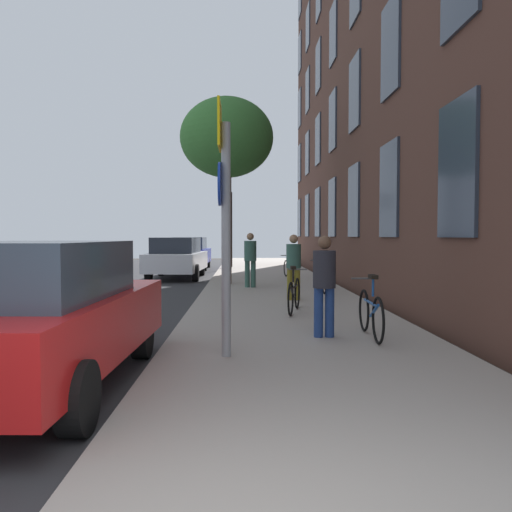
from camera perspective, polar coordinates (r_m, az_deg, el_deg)
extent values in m
plane|color=#332D28|center=(17.33, -10.01, -3.35)|extent=(41.80, 41.80, 0.00)
cube|color=#2D2D30|center=(17.76, -16.74, -3.26)|extent=(7.00, 38.00, 0.01)
cube|color=#9E9389|center=(17.16, 1.64, -3.18)|extent=(4.20, 38.00, 0.12)
cube|color=#513328|center=(18.18, 10.73, 23.59)|extent=(0.50, 27.00, 16.62)
cube|color=#2D3847|center=(8.36, 21.74, 9.18)|extent=(0.06, 1.33, 2.10)
cube|color=#2D3847|center=(11.71, 14.78, 7.24)|extent=(0.06, 1.33, 2.10)
cube|color=#2D3847|center=(15.16, 10.97, 6.12)|extent=(0.06, 1.33, 2.10)
cube|color=#2D3847|center=(18.66, 8.59, 5.41)|extent=(0.06, 1.33, 2.10)
cube|color=#2D3847|center=(22.18, 6.97, 4.92)|extent=(0.06, 1.33, 2.10)
cube|color=#2D3847|center=(25.72, 5.79, 4.56)|extent=(0.06, 1.33, 2.10)
cube|color=#2D3847|center=(29.26, 4.90, 4.28)|extent=(0.06, 1.33, 2.10)
cube|color=#2D3847|center=(12.38, 14.93, 21.79)|extent=(0.06, 1.33, 2.10)
cube|color=#2D3847|center=(15.69, 11.06, 17.58)|extent=(0.06, 1.33, 2.10)
cube|color=#2D3847|center=(19.09, 8.65, 14.81)|extent=(0.06, 1.33, 2.10)
cube|color=#2D3847|center=(22.54, 7.01, 12.87)|extent=(0.06, 1.33, 2.10)
cube|color=#2D3847|center=(26.03, 5.82, 11.44)|extent=(0.06, 1.33, 2.10)
cube|color=#2D3847|center=(29.54, 4.92, 10.35)|extent=(0.06, 1.33, 2.10)
cube|color=#2D3847|center=(20.00, 8.71, 23.58)|extent=(0.06, 1.33, 2.10)
cube|color=#2D3847|center=(23.32, 7.05, 20.44)|extent=(0.06, 1.33, 2.10)
cube|color=#2D3847|center=(26.71, 5.85, 18.08)|extent=(0.06, 1.33, 2.10)
cube|color=#2D3847|center=(30.13, 4.94, 16.24)|extent=(0.06, 1.33, 2.10)
cube|color=#2D3847|center=(27.72, 5.88, 24.30)|extent=(0.06, 1.33, 2.10)
cube|color=#2D3847|center=(31.04, 4.96, 21.85)|extent=(0.06, 1.33, 2.10)
cylinder|color=gray|center=(6.55, -3.40, 1.78)|extent=(0.12, 0.12, 3.03)
cube|color=yellow|center=(6.70, -4.14, 14.50)|extent=(0.03, 0.60, 0.60)
cylinder|color=#14339E|center=(6.59, -4.12, 8.11)|extent=(0.03, 0.56, 0.56)
cylinder|color=black|center=(25.53, -2.83, 2.99)|extent=(0.12, 0.12, 3.78)
cube|color=black|center=(25.59, -3.24, 6.21)|extent=(0.20, 0.24, 0.80)
sphere|color=red|center=(25.61, -3.49, 6.78)|extent=(0.16, 0.16, 0.16)
sphere|color=#523707|center=(25.60, -3.49, 6.20)|extent=(0.16, 0.16, 0.16)
sphere|color=#083E11|center=(25.58, -3.49, 5.62)|extent=(0.16, 0.16, 0.16)
cylinder|color=brown|center=(16.61, -3.30, 3.52)|extent=(0.30, 0.30, 3.86)
ellipsoid|color=#387533|center=(16.91, -3.32, 13.20)|extent=(3.04, 3.04, 2.58)
torus|color=black|center=(8.53, 12.09, -6.02)|extent=(0.06, 0.69, 0.69)
torus|color=black|center=(7.58, 13.62, -7.08)|extent=(0.06, 0.69, 0.69)
cylinder|color=#194C99|center=(8.03, 12.82, -5.17)|extent=(0.07, 0.84, 0.04)
cylinder|color=#194C99|center=(7.80, 13.21, -6.04)|extent=(0.06, 0.51, 0.28)
cylinder|color=#194C99|center=(7.85, 13.07, -3.46)|extent=(0.04, 0.04, 0.28)
cube|color=black|center=(7.84, 13.08, -2.30)|extent=(0.10, 0.24, 0.06)
cylinder|color=#4C4C4C|center=(8.47, 12.12, -2.49)|extent=(0.42, 0.04, 0.03)
torus|color=black|center=(10.95, 4.67, -4.21)|extent=(0.19, 0.66, 0.67)
torus|color=black|center=(9.95, 3.93, -4.85)|extent=(0.19, 0.66, 0.67)
cylinder|color=black|center=(10.43, 4.32, -3.51)|extent=(0.24, 0.85, 0.04)
cylinder|color=black|center=(10.19, 4.13, -4.12)|extent=(0.16, 0.52, 0.28)
cylinder|color=black|center=(10.26, 4.22, -2.20)|extent=(0.04, 0.04, 0.28)
cube|color=black|center=(10.25, 4.22, -1.31)|extent=(0.10, 0.24, 0.06)
cylinder|color=#4C4C4C|center=(10.90, 4.68, -1.51)|extent=(0.42, 0.13, 0.03)
torus|color=black|center=(14.83, 6.96, -2.49)|extent=(0.05, 0.69, 0.69)
torus|color=black|center=(13.77, 7.71, -2.86)|extent=(0.05, 0.69, 0.69)
cylinder|color=#B21E1E|center=(14.28, 7.33, -1.91)|extent=(0.06, 0.92, 0.04)
cylinder|color=#B21E1E|center=(14.03, 7.52, -2.34)|extent=(0.06, 0.56, 0.30)
cylinder|color=#B21E1E|center=(14.11, 7.45, -0.93)|extent=(0.04, 0.04, 0.28)
cube|color=black|center=(14.10, 7.45, -0.28)|extent=(0.10, 0.24, 0.06)
cylinder|color=#4C4C4C|center=(14.80, 6.97, -0.46)|extent=(0.42, 0.04, 0.03)
torus|color=black|center=(19.51, 3.41, -1.40)|extent=(0.14, 0.64, 0.64)
torus|color=black|center=(18.47, 4.21, -1.61)|extent=(0.14, 0.64, 0.64)
cylinder|color=#194C99|center=(18.98, 3.80, -0.97)|extent=(0.19, 0.91, 0.04)
cylinder|color=#194C99|center=(18.73, 4.00, -1.26)|extent=(0.13, 0.55, 0.30)
cylinder|color=#194C99|center=(18.81, 3.92, -0.25)|extent=(0.04, 0.04, 0.28)
cube|color=black|center=(18.81, 3.92, 0.23)|extent=(0.10, 0.24, 0.06)
cylinder|color=#4C4C4C|center=(19.48, 3.41, 0.07)|extent=(0.42, 0.10, 0.03)
cylinder|color=navy|center=(7.93, 7.07, -6.34)|extent=(0.14, 0.14, 0.77)
cylinder|color=navy|center=(7.96, 8.31, -6.32)|extent=(0.14, 0.14, 0.77)
cylinder|color=#26262D|center=(7.87, 7.72, -1.49)|extent=(0.42, 0.42, 0.58)
sphere|color=brown|center=(7.86, 7.74, 1.52)|extent=(0.21, 0.21, 0.21)
cylinder|color=olive|center=(12.40, 3.86, -3.18)|extent=(0.15, 0.15, 0.78)
cylinder|color=olive|center=(12.42, 4.67, -3.18)|extent=(0.15, 0.15, 0.78)
cylinder|color=#33594C|center=(12.36, 4.27, -0.01)|extent=(0.49, 0.49, 0.59)
sphere|color=#936B4C|center=(12.35, 4.28, 1.94)|extent=(0.21, 0.21, 0.21)
cylinder|color=#33594C|center=(15.43, -0.99, -2.05)|extent=(0.15, 0.15, 0.81)
cylinder|color=#33594C|center=(15.43, -0.31, -2.05)|extent=(0.15, 0.15, 0.81)
cylinder|color=#33594C|center=(15.39, -0.65, 0.59)|extent=(0.49, 0.49, 0.61)
sphere|color=#936B4C|center=(15.38, -0.65, 2.21)|extent=(0.22, 0.22, 0.22)
cube|color=red|center=(6.07, -22.95, -7.49)|extent=(1.94, 4.27, 0.70)
cube|color=#384756|center=(5.80, -23.81, -1.48)|extent=(1.59, 2.41, 0.60)
cylinder|color=black|center=(7.66, -24.94, -8.16)|extent=(0.22, 0.64, 0.64)
cylinder|color=black|center=(7.18, -12.74, -8.70)|extent=(0.22, 0.64, 0.64)
cylinder|color=black|center=(4.64, -19.45, -14.89)|extent=(0.22, 0.64, 0.64)
cube|color=silver|center=(20.27, -8.90, -0.61)|extent=(2.11, 4.54, 0.70)
cube|color=#1E232D|center=(20.03, -8.99, 1.22)|extent=(1.71, 2.57, 0.60)
cylinder|color=black|center=(21.82, -10.66, -1.34)|extent=(0.22, 0.64, 0.64)
cylinder|color=black|center=(21.61, -6.13, -1.35)|extent=(0.22, 0.64, 0.64)
cylinder|color=black|center=(19.02, -12.03, -1.88)|extent=(0.22, 0.64, 0.64)
cylinder|color=black|center=(18.78, -6.83, -1.89)|extent=(0.22, 0.64, 0.64)
cube|color=navy|center=(25.76, -7.43, 0.01)|extent=(1.87, 4.00, 0.70)
cube|color=#2D3847|center=(25.55, -7.48, 1.45)|extent=(1.54, 2.25, 0.60)
cylinder|color=black|center=(27.12, -8.84, -0.63)|extent=(0.22, 0.64, 0.64)
cylinder|color=black|center=(26.97, -5.45, -0.63)|extent=(0.22, 0.64, 0.64)
cylinder|color=black|center=(24.62, -9.59, -0.92)|extent=(0.22, 0.64, 0.64)
cylinder|color=black|center=(24.45, -5.85, -0.93)|extent=(0.22, 0.64, 0.64)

